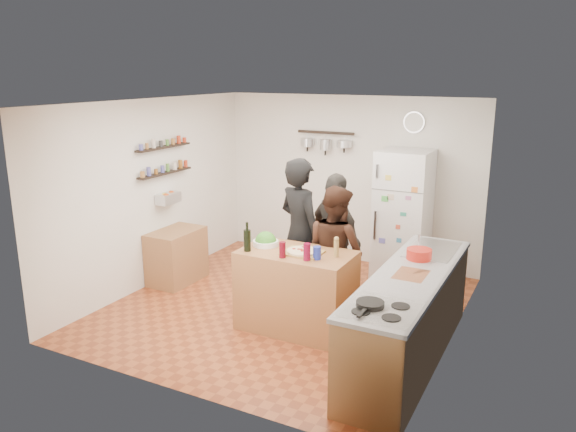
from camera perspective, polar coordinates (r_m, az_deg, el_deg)
The scene contains 26 objects.
room_shell at distance 6.98m, azimuth 1.09°, elevation 1.33°, with size 4.20×4.20×4.20m.
prep_island at distance 6.36m, azimuth 0.86°, elevation -7.56°, with size 1.25×0.72×0.91m, color #A2653B.
pizza_board at distance 6.15m, azimuth 1.47°, elevation -3.74°, with size 0.42×0.34×0.02m, color olive.
pizza at distance 6.14m, azimuth 1.47°, elevation -3.57°, with size 0.34×0.34×0.02m, color beige.
salad_bowl at distance 6.42m, azimuth -2.28°, elevation -2.75°, with size 0.29×0.29×0.06m, color silver.
wine_bottle at distance 6.21m, azimuth -4.16°, elevation -2.51°, with size 0.08×0.08×0.24m, color black.
wine_glass_near at distance 5.99m, azimuth -0.57°, elevation -3.45°, with size 0.07×0.07×0.17m, color #4F0612.
wine_glass_far at distance 5.91m, azimuth 1.93°, elevation -3.67°, with size 0.08×0.08×0.19m, color maroon.
pepper_mill at distance 6.04m, azimuth 4.93°, elevation -3.34°, with size 0.06×0.06×0.18m, color olive.
salt_canister at distance 5.95m, azimuth 2.96°, elevation -3.77°, with size 0.09×0.09×0.14m, color navy.
person_left at distance 6.83m, azimuth 1.24°, elevation -1.76°, with size 0.68×0.44×1.86m, color black.
person_center at distance 6.62m, azimuth 4.84°, elevation -3.62°, with size 0.77×0.60×1.58m, color black.
person_back at distance 7.05m, azimuth 4.81°, elevation -2.23°, with size 0.96×0.40×1.64m, color #312E2B.
counter_run at distance 5.84m, azimuth 12.18°, elevation -10.08°, with size 0.63×2.63×0.90m, color #9E7042.
stove_top at distance 4.81m, azimuth 9.42°, elevation -9.45°, with size 0.60×0.62×0.02m, color white.
skillet at distance 4.84m, azimuth 8.34°, elevation -8.84°, with size 0.24×0.24×0.05m, color black.
sink at distance 6.44m, azimuth 14.42°, elevation -3.38°, with size 0.50×0.80×0.03m, color silver.
cutting_board at distance 5.65m, azimuth 12.38°, elevation -5.91°, with size 0.30×0.40×0.02m, color brown.
red_bowl at distance 6.08m, azimuth 13.17°, elevation -3.79°, with size 0.26×0.26×0.11m, color red.
fridge at distance 7.98m, azimuth 11.58°, elevation 0.14°, with size 0.70×0.68×1.80m, color white.
wall_clock at distance 8.08m, azimuth 12.69°, elevation 9.28°, with size 0.30×0.30×0.03m, color silver.
spice_shelf_lower at distance 7.81m, azimuth -12.38°, elevation 4.30°, with size 0.12×1.00×0.03m, color black.
spice_shelf_upper at distance 7.76m, azimuth -12.52°, elevation 6.84°, with size 0.12×1.00×0.03m, color black.
produce_basket at distance 7.86m, azimuth -12.07°, elevation 1.78°, with size 0.18×0.35×0.14m, color silver.
side_table at distance 7.91m, azimuth -11.24°, elevation -4.01°, with size 0.50×0.80×0.73m, color #976B3F.
pot_rack at distance 8.45m, azimuth 3.84°, elevation 8.46°, with size 0.90×0.04×0.04m, color black.
Camera 1 is at (3.00, -5.71, 2.86)m, focal length 35.00 mm.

